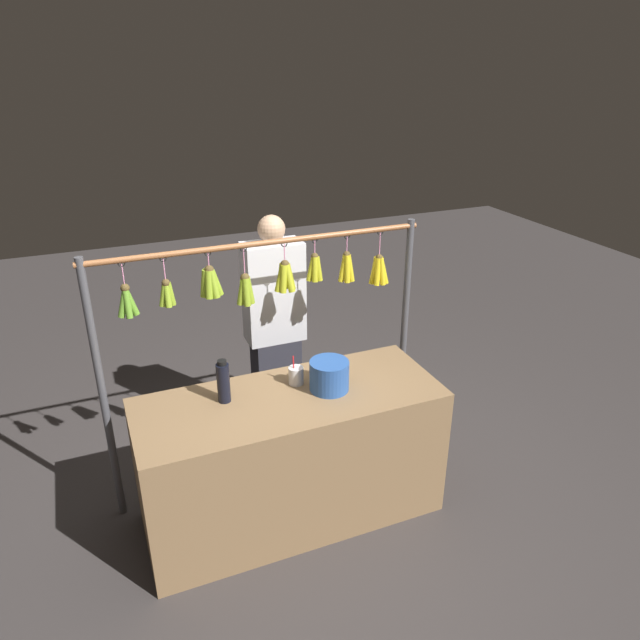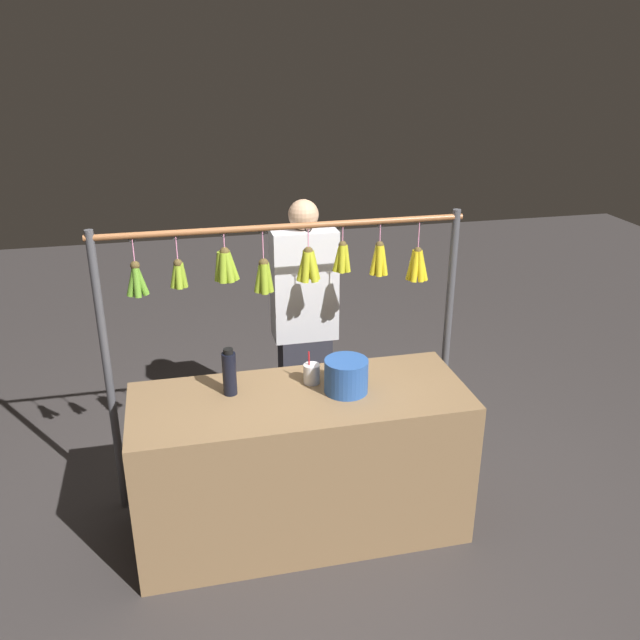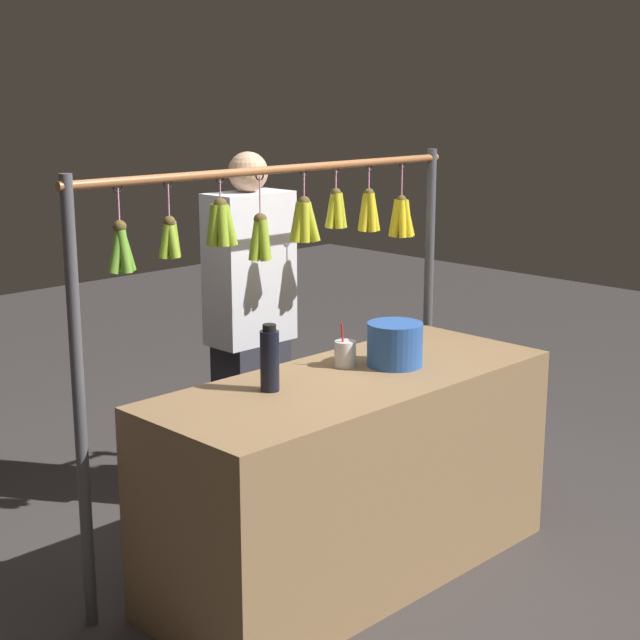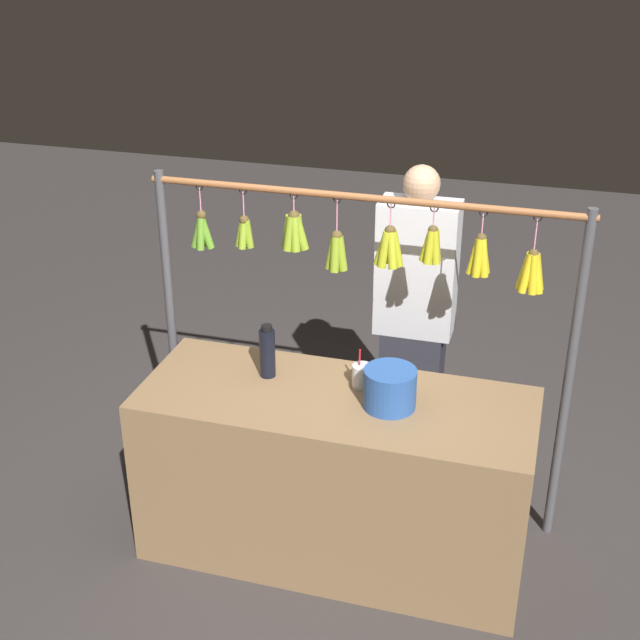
{
  "view_description": "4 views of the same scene",
  "coord_description": "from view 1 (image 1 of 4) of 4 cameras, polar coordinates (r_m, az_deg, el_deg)",
  "views": [
    {
      "loc": [
        0.91,
        2.63,
        2.53
      ],
      "look_at": [
        -0.18,
        0.0,
        1.24
      ],
      "focal_mm": 33.1,
      "sensor_mm": 36.0,
      "label": 1
    },
    {
      "loc": [
        0.56,
        2.9,
        2.45
      ],
      "look_at": [
        -0.1,
        0.0,
        1.21
      ],
      "focal_mm": 37.63,
      "sensor_mm": 36.0,
      "label": 2
    },
    {
      "loc": [
        2.61,
        2.43,
        1.88
      ],
      "look_at": [
        0.18,
        0.0,
        1.07
      ],
      "focal_mm": 54.75,
      "sensor_mm": 36.0,
      "label": 3
    },
    {
      "loc": [
        -0.82,
        3.07,
        2.73
      ],
      "look_at": [
        0.07,
        0.0,
        1.17
      ],
      "focal_mm": 48.74,
      "sensor_mm": 36.0,
      "label": 4
    }
  ],
  "objects": [
    {
      "name": "vendor_person",
      "position": [
        4.0,
        -4.37,
        -1.36
      ],
      "size": [
        0.38,
        0.21,
        1.62
      ],
      "color": "#2D2D38",
      "rests_on": "ground"
    },
    {
      "name": "display_rack",
      "position": [
        3.44,
        -5.07,
        1.26
      ],
      "size": [
        1.95,
        0.12,
        1.62
      ],
      "color": "#4C4C51",
      "rests_on": "ground"
    },
    {
      "name": "drink_cup",
      "position": [
        3.36,
        -2.33,
        -5.37
      ],
      "size": [
        0.09,
        0.09,
        0.18
      ],
      "color": "silver",
      "rests_on": "market_counter"
    },
    {
      "name": "blue_bucket",
      "position": [
        3.29,
        0.9,
        -5.39
      ],
      "size": [
        0.22,
        0.22,
        0.17
      ],
      "primitive_type": "cylinder",
      "color": "#2C58A8",
      "rests_on": "market_counter"
    },
    {
      "name": "market_counter",
      "position": [
        3.5,
        -2.81,
        -13.08
      ],
      "size": [
        1.7,
        0.66,
        0.81
      ],
      "primitive_type": "cube",
      "color": "olive",
      "rests_on": "ground"
    },
    {
      "name": "ground_plane",
      "position": [
        3.76,
        -2.68,
        -17.99
      ],
      "size": [
        12.0,
        12.0,
        0.0
      ],
      "primitive_type": "plane",
      "color": "#3C3636"
    },
    {
      "name": "water_bottle",
      "position": [
        3.21,
        -9.32,
        -5.93
      ],
      "size": [
        0.07,
        0.07,
        0.25
      ],
      "color": "black",
      "rests_on": "market_counter"
    }
  ]
}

